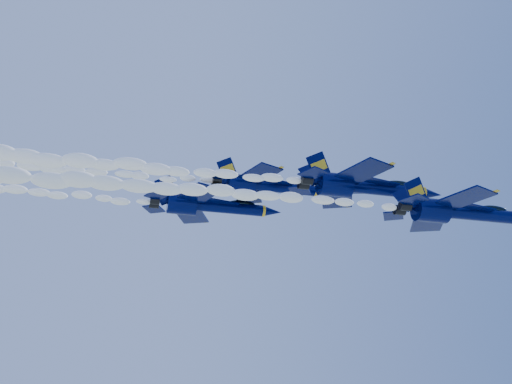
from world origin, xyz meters
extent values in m
cylinder|color=#000538|center=(19.52, -9.70, 148.13)|extent=(8.73, 1.46, 1.46)
ellipsoid|color=#000538|center=(13.41, -9.70, 148.08)|extent=(1.51, 2.62, 6.21)
ellipsoid|color=black|center=(21.17, -9.70, 148.86)|extent=(3.49, 1.14, 0.96)
cube|color=yellow|center=(21.17, -9.70, 148.57)|extent=(4.07, 0.97, 0.17)
cube|color=#000538|center=(15.16, -13.59, 148.13)|extent=(5.20, 6.17, 0.17)
cube|color=#000538|center=(15.16, -5.82, 148.13)|extent=(5.20, 6.17, 0.17)
cube|color=yellow|center=(16.52, -13.59, 148.23)|extent=(2.34, 4.86, 0.10)
cube|color=yellow|center=(16.52, -5.82, 148.23)|extent=(2.34, 4.86, 0.10)
cube|color=#000538|center=(11.28, -10.72, 149.59)|extent=(3.16, 1.00, 3.40)
cube|color=#000538|center=(11.28, -8.69, 149.59)|extent=(3.16, 1.00, 3.40)
cylinder|color=black|center=(10.02, -10.34, 148.03)|extent=(1.16, 1.07, 1.07)
cylinder|color=black|center=(10.02, -9.07, 148.03)|extent=(1.16, 1.07, 1.07)
cube|color=yellow|center=(16.61, -9.70, 148.89)|extent=(10.67, 0.34, 0.08)
ellipsoid|color=white|center=(-20.00, -9.70, 147.70)|extent=(59.06, 2.30, 2.07)
cylinder|color=#000538|center=(11.52, -3.57, 152.97)|extent=(9.41, 1.57, 1.57)
ellipsoid|color=#000538|center=(4.93, -3.57, 152.92)|extent=(1.63, 2.82, 6.69)
cone|color=#000538|center=(17.59, -3.57, 152.97)|extent=(2.72, 1.57, 1.57)
cylinder|color=yellow|center=(16.33, -3.57, 152.97)|extent=(0.37, 1.63, 1.63)
ellipsoid|color=black|center=(13.30, -3.57, 153.75)|extent=(3.77, 1.22, 1.04)
cube|color=yellow|center=(13.30, -3.57, 153.44)|extent=(4.39, 1.05, 0.19)
cube|color=#000538|center=(6.82, -7.75, 152.97)|extent=(5.61, 6.65, 0.19)
cube|color=#000538|center=(6.82, 0.62, 152.97)|extent=(5.61, 6.65, 0.19)
cube|color=yellow|center=(8.28, -7.75, 153.07)|extent=(2.52, 5.24, 0.10)
cube|color=yellow|center=(8.28, 0.62, 153.07)|extent=(2.52, 5.24, 0.10)
cube|color=#000538|center=(2.63, -4.67, 154.54)|extent=(3.41, 1.08, 3.67)
cube|color=#000538|center=(2.63, -2.47, 154.54)|extent=(3.41, 1.08, 3.67)
cylinder|color=black|center=(1.27, -4.25, 152.86)|extent=(1.26, 1.15, 1.15)
cylinder|color=black|center=(1.27, -2.89, 152.86)|extent=(1.26, 1.15, 1.15)
cube|color=yellow|center=(8.39, -3.57, 153.79)|extent=(11.51, 0.37, 0.08)
ellipsoid|color=white|center=(-28.78, -3.57, 152.53)|extent=(59.06, 2.48, 2.23)
cylinder|color=#000538|center=(1.38, 5.29, 155.92)|extent=(8.42, 1.40, 1.40)
ellipsoid|color=#000538|center=(-4.52, 5.29, 155.87)|extent=(1.46, 2.53, 5.99)
cone|color=#000538|center=(6.81, 5.29, 155.92)|extent=(2.43, 1.40, 1.40)
cylinder|color=yellow|center=(5.69, 5.29, 155.92)|extent=(0.33, 1.46, 1.46)
ellipsoid|color=black|center=(2.97, 5.29, 156.62)|extent=(3.37, 1.10, 0.93)
cube|color=yellow|center=(2.97, 5.29, 156.34)|extent=(3.93, 0.94, 0.17)
cube|color=#000538|center=(-2.83, 1.55, 155.92)|extent=(5.02, 5.95, 0.17)
cube|color=#000538|center=(-2.83, 9.04, 155.92)|extent=(5.02, 5.95, 0.17)
cube|color=yellow|center=(-1.52, 1.55, 156.01)|extent=(2.26, 4.69, 0.09)
cube|color=yellow|center=(-1.52, 9.04, 156.01)|extent=(2.26, 4.69, 0.09)
cube|color=#000538|center=(-6.58, 4.31, 157.32)|extent=(3.05, 0.96, 3.28)
cube|color=#000538|center=(-6.58, 6.27, 157.32)|extent=(3.05, 0.96, 3.28)
cylinder|color=black|center=(-7.79, 4.68, 155.83)|extent=(1.12, 1.03, 1.03)
cylinder|color=black|center=(-7.79, 5.90, 155.83)|extent=(1.12, 1.03, 1.03)
cube|color=yellow|center=(-1.43, 5.29, 156.65)|extent=(10.30, 0.33, 0.07)
cylinder|color=#000538|center=(-5.08, 10.18, 154.36)|extent=(9.34, 1.56, 1.56)
ellipsoid|color=#000538|center=(-11.62, 10.18, 154.31)|extent=(1.62, 2.80, 6.64)
cone|color=#000538|center=(0.93, 10.18, 154.36)|extent=(2.70, 1.56, 1.56)
cylinder|color=yellow|center=(-0.31, 10.18, 154.36)|extent=(0.36, 1.62, 1.62)
ellipsoid|color=black|center=(-3.32, 10.18, 155.14)|extent=(3.73, 1.21, 1.03)
cube|color=yellow|center=(-3.32, 10.18, 154.82)|extent=(4.36, 1.04, 0.19)
cube|color=#000538|center=(-9.75, 6.03, 154.36)|extent=(5.56, 6.59, 0.19)
cube|color=#000538|center=(-9.75, 14.33, 154.36)|extent=(5.56, 6.59, 0.19)
cube|color=yellow|center=(-8.30, 6.03, 154.46)|extent=(2.50, 5.20, 0.10)
cube|color=yellow|center=(-8.30, 14.33, 154.46)|extent=(2.50, 5.20, 0.10)
cube|color=#000538|center=(-13.90, 9.09, 155.91)|extent=(3.38, 1.07, 3.64)
cube|color=#000538|center=(-13.90, 11.27, 155.91)|extent=(3.38, 1.07, 3.64)
cylinder|color=black|center=(-15.25, 9.50, 154.25)|extent=(1.24, 1.14, 1.14)
cylinder|color=black|center=(-15.25, 10.85, 154.25)|extent=(1.24, 1.14, 1.14)
cube|color=yellow|center=(-8.19, 10.18, 155.17)|extent=(11.41, 0.36, 0.08)
camera|label=1|loc=(-18.48, -61.14, 125.36)|focal=40.00mm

